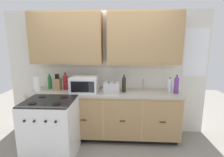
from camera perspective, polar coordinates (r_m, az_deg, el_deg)
The scene contains 14 objects.
ground_plane at distance 3.38m, azimuth -2.84°, elevation -20.73°, with size 8.00×8.00×0.00m, color gray.
wall_unit at distance 3.36m, azimuth -2.15°, elevation 8.56°, with size 3.92×0.40×2.39m.
counter_run at distance 3.43m, azimuth -2.33°, elevation -11.37°, with size 2.75×0.64×0.92m.
stove_range at distance 3.05m, azimuth -19.03°, elevation -15.06°, with size 0.76×0.68×0.95m.
microwave at distance 3.24m, azimuth -8.95°, elevation -1.91°, with size 0.48×0.37×0.28m.
toaster at distance 3.16m, azimuth -0.12°, elevation -2.95°, with size 0.28×0.18×0.19m.
knife_block at distance 3.49m, azimuth -17.11°, elevation -1.74°, with size 0.11×0.14×0.31m.
sink_faucet at distance 3.47m, azimuth 10.14°, elevation -1.75°, with size 0.02×0.02×0.20m, color #B2B5BA.
paper_towel_roll at distance 3.55m, azimuth -23.01°, elevation -1.70°, with size 0.12×0.12×0.26m, color white.
bottle_clear at distance 3.38m, azimuth 18.11°, elevation -1.99°, with size 0.07×0.07×0.27m.
bottle_green at distance 3.64m, azimuth -19.43°, elevation -0.94°, with size 0.07×0.07×0.29m.
bottle_red at distance 3.48m, azimuth -14.79°, elevation -0.88°, with size 0.08×0.08×0.33m.
bottle_violet at distance 3.32m, azimuth 20.08°, elevation -1.81°, with size 0.08×0.08×0.33m.
bottle_dark at distance 3.20m, azimuth 3.89°, elevation -1.68°, with size 0.07×0.07×0.32m.
Camera 1 is at (0.32, -2.84, 1.80)m, focal length 28.35 mm.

